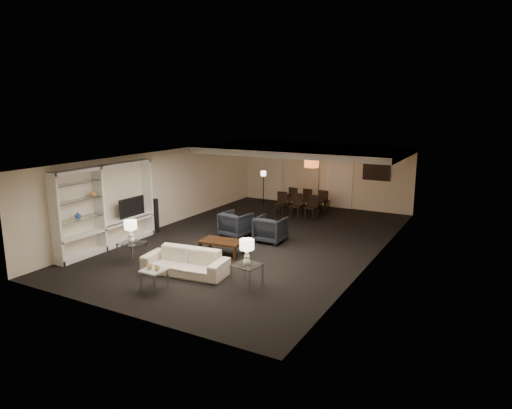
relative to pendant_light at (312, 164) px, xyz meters
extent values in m
plane|color=black|center=(-0.30, -3.50, -1.92)|extent=(11.00, 11.00, 0.00)
cube|color=silver|center=(-0.30, -3.50, 0.58)|extent=(7.00, 11.00, 0.02)
cube|color=beige|center=(-0.30, 2.00, -0.67)|extent=(7.00, 0.02, 2.50)
cube|color=beige|center=(-0.30, -9.00, -0.67)|extent=(7.00, 0.02, 2.50)
cube|color=beige|center=(-3.80, -3.50, -0.67)|extent=(0.02, 11.00, 2.50)
cube|color=beige|center=(3.20, -3.50, -0.67)|extent=(0.02, 11.00, 2.50)
cube|color=silver|center=(-0.30, 0.00, 0.48)|extent=(7.00, 4.00, 0.20)
cube|color=beige|center=(-1.20, 1.92, -0.72)|extent=(1.50, 0.12, 2.40)
cube|color=silver|center=(0.40, 1.97, -0.87)|extent=(0.90, 0.05, 2.10)
cube|color=#142D38|center=(1.80, 1.96, -0.37)|extent=(0.95, 0.04, 0.65)
cylinder|color=#D8591E|center=(0.00, 0.00, 0.00)|extent=(0.52, 0.52, 0.24)
imported|color=beige|center=(-0.47, -6.68, -1.62)|extent=(2.12, 1.04, 0.60)
imported|color=black|center=(-1.07, -3.38, -1.54)|extent=(0.91, 0.93, 0.76)
imported|color=black|center=(0.13, -3.38, -1.54)|extent=(0.81, 0.84, 0.76)
sphere|color=#DDC275|center=(-0.57, -7.78, -1.38)|extent=(0.15, 0.15, 0.15)
sphere|color=tan|center=(-0.37, -7.78, -1.39)|extent=(0.13, 0.13, 0.13)
imported|color=black|center=(-3.58, -5.26, -0.89)|extent=(0.97, 0.13, 0.56)
imported|color=#2550A1|center=(-3.61, -7.08, -0.77)|extent=(0.17, 0.17, 0.18)
imported|color=#CD8644|center=(-3.61, -6.54, -0.28)|extent=(0.16, 0.16, 0.17)
cube|color=black|center=(-3.50, -4.21, -1.38)|extent=(0.16, 0.16, 1.08)
imported|color=black|center=(-0.47, 0.40, -1.64)|extent=(1.62, 0.92, 0.56)
camera|label=1|loc=(5.99, -14.89, 2.05)|focal=32.00mm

